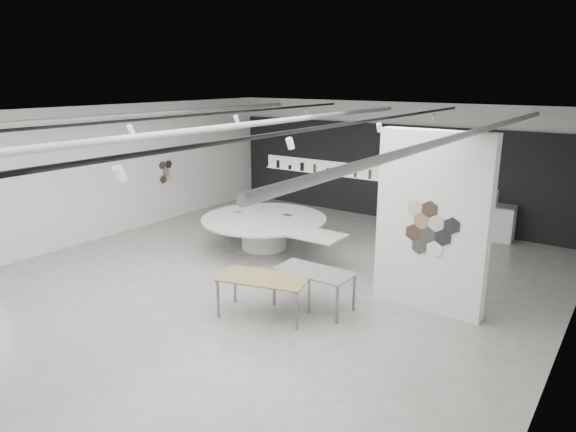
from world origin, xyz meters
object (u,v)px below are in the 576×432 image
Objects in this scene: sample_table_wood at (264,280)px; sample_table_stone at (314,274)px; partition_column at (432,223)px; kitchen_counter at (482,220)px; display_island at (266,229)px.

sample_table_stone is (0.61, 0.86, -0.00)m from sample_table_wood.
partition_column is 5.71m from kitchen_counter.
sample_table_wood is 8.01m from kitchen_counter.
sample_table_stone is at bearing -37.96° from display_island.
sample_table_wood is 1.05m from sample_table_stone.
partition_column is 0.83× the size of display_island.
sample_table_stone is (3.09, -2.42, 0.17)m from display_island.
sample_table_stone is 0.86× the size of kitchen_counter.
sample_table_wood is at bearing -138.53° from partition_column.
display_island reaches higher than sample_table_stone.
sample_table_stone is at bearing 54.58° from sample_table_wood.
sample_table_wood is (2.48, -3.28, 0.18)m from display_island.
partition_column reaches higher than kitchen_counter.
kitchen_counter is (1.44, 6.89, -0.22)m from sample_table_stone.
kitchen_counter is at bearing 44.66° from display_island.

